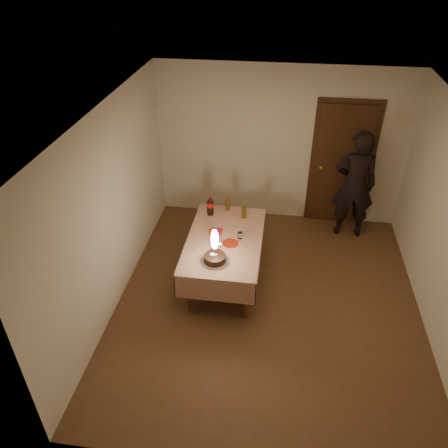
{
  "coord_description": "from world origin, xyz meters",
  "views": [
    {
      "loc": [
        0.03,
        -4.36,
        4.15
      ],
      "look_at": [
        -0.65,
        0.4,
        0.95
      ],
      "focal_mm": 35.0,
      "sensor_mm": 36.0,
      "label": 1
    }
  ],
  "objects": [
    {
      "name": "birthday_cake",
      "position": [
        -0.7,
        -0.05,
        0.79
      ],
      "size": [
        0.35,
        0.35,
        0.49
      ],
      "color": "white",
      "rests_on": "dining_table"
    },
    {
      "name": "red_cup",
      "position": [
        -0.84,
        0.49,
        0.72
      ],
      "size": [
        0.08,
        0.08,
        0.1
      ],
      "primitive_type": "cylinder",
      "color": "#AD200C",
      "rests_on": "dining_table"
    },
    {
      "name": "amber_bottle_left",
      "position": [
        -0.71,
        1.2,
        0.79
      ],
      "size": [
        0.06,
        0.06,
        0.25
      ],
      "color": "#54300E",
      "rests_on": "dining_table"
    },
    {
      "name": "photographer",
      "position": [
        1.19,
        1.85,
        0.9
      ],
      "size": [
        0.65,
        0.46,
        1.79
      ],
      "color": "black",
      "rests_on": "ground"
    },
    {
      "name": "clear_cup",
      "position": [
        -0.44,
        0.5,
        0.72
      ],
      "size": [
        0.07,
        0.07,
        0.09
      ],
      "primitive_type": "cylinder",
      "color": "white",
      "rests_on": "dining_table"
    },
    {
      "name": "dining_table",
      "position": [
        -0.65,
        0.45,
        0.58
      ],
      "size": [
        1.02,
        1.72,
        0.67
      ],
      "color": "brown",
      "rests_on": "ground"
    },
    {
      "name": "cola_bottle",
      "position": [
        -0.95,
        1.04,
        0.83
      ],
      "size": [
        0.1,
        0.1,
        0.32
      ],
      "color": "black",
      "rests_on": "dining_table"
    },
    {
      "name": "amber_bottle_right",
      "position": [
        -0.45,
        1.02,
        0.79
      ],
      "size": [
        0.06,
        0.06,
        0.25
      ],
      "color": "#54300E",
      "rests_on": "dining_table"
    },
    {
      "name": "red_plate",
      "position": [
        -0.56,
        0.36,
        0.68
      ],
      "size": [
        0.22,
        0.22,
        0.01
      ],
      "primitive_type": "cylinder",
      "color": "#A8200B",
      "rests_on": "dining_table"
    },
    {
      "name": "napkin_stack",
      "position": [
        -0.79,
        0.6,
        0.68
      ],
      "size": [
        0.15,
        0.15,
        0.02
      ],
      "primitive_type": "cube",
      "color": "red",
      "rests_on": "dining_table"
    },
    {
      "name": "room_shell",
      "position": [
        0.03,
        0.08,
        1.65
      ],
      "size": [
        4.04,
        4.54,
        2.62
      ],
      "color": "beige",
      "rests_on": "ground"
    },
    {
      "name": "ground",
      "position": [
        0.0,
        0.0,
        0.0
      ],
      "size": [
        4.0,
        4.5,
        0.01
      ],
      "primitive_type": "cube",
      "color": "brown",
      "rests_on": "ground"
    }
  ]
}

